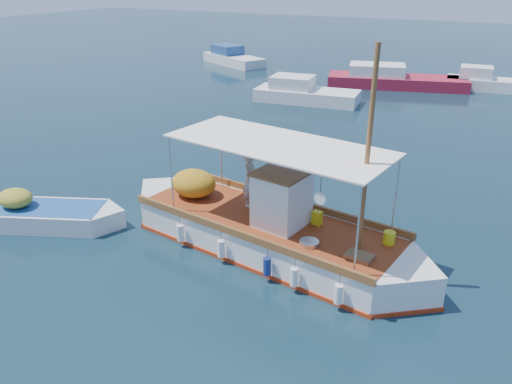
% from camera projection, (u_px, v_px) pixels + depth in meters
% --- Properties ---
extents(ground, '(160.00, 160.00, 0.00)m').
position_uv_depth(ground, '(298.00, 243.00, 15.53)').
color(ground, black).
rests_on(ground, ground).
extents(fishing_caique, '(10.59, 4.08, 6.53)m').
position_uv_depth(fishing_caique, '(265.00, 230.00, 15.11)').
color(fishing_caique, white).
rests_on(fishing_caique, ground).
extents(dinghy, '(5.39, 3.14, 1.43)m').
position_uv_depth(dinghy, '(38.00, 216.00, 16.57)').
color(dinghy, white).
rests_on(dinghy, ground).
extents(bg_boat_nw, '(6.78, 3.13, 1.80)m').
position_uv_depth(bg_boat_nw, '(304.00, 94.00, 32.06)').
color(bg_boat_nw, silver).
rests_on(bg_boat_nw, ground).
extents(bg_boat_n, '(10.11, 5.19, 1.80)m').
position_uv_depth(bg_boat_n, '(392.00, 80.00, 36.10)').
color(bg_boat_n, maroon).
rests_on(bg_boat_n, ground).
extents(bg_boat_far_w, '(7.01, 4.99, 1.80)m').
position_uv_depth(bg_boat_far_w, '(232.00, 59.00, 44.96)').
color(bg_boat_far_w, silver).
rests_on(bg_boat_far_w, ground).
extents(bg_boat_far_n, '(5.45, 2.43, 1.80)m').
position_uv_depth(bg_boat_far_n, '(484.00, 83.00, 35.28)').
color(bg_boat_far_n, silver).
rests_on(bg_boat_far_n, ground).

